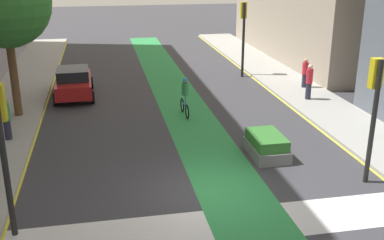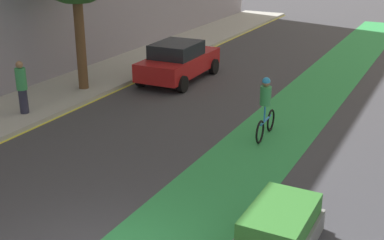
% 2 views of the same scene
% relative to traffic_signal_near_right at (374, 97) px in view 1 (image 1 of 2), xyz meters
% --- Properties ---
extents(ground_plane, '(120.00, 120.00, 0.00)m').
position_rel_traffic_signal_near_right_xyz_m(ground_plane, '(-5.28, 0.18, -2.90)').
color(ground_plane, '#38383D').
extents(bike_lane_paint, '(2.40, 60.00, 0.01)m').
position_rel_traffic_signal_near_right_xyz_m(bike_lane_paint, '(-4.51, 0.18, -2.89)').
color(bike_lane_paint, '#2D8C47').
rests_on(bike_lane_paint, ground_plane).
extents(crosswalk_band, '(12.00, 1.80, 0.01)m').
position_rel_traffic_signal_near_right_xyz_m(crosswalk_band, '(-5.28, -1.82, -2.89)').
color(crosswalk_band, silver).
rests_on(crosswalk_band, ground_plane).
extents(curb_stripe_left, '(0.16, 60.00, 0.01)m').
position_rel_traffic_signal_near_right_xyz_m(curb_stripe_left, '(-11.28, 0.18, -2.89)').
color(curb_stripe_left, yellow).
rests_on(curb_stripe_left, ground_plane).
extents(curb_stripe_right, '(0.16, 60.00, 0.01)m').
position_rel_traffic_signal_near_right_xyz_m(curb_stripe_right, '(0.72, 0.18, -2.89)').
color(curb_stripe_right, yellow).
rests_on(curb_stripe_right, ground_plane).
extents(traffic_signal_near_right, '(0.35, 0.52, 4.12)m').
position_rel_traffic_signal_near_right_xyz_m(traffic_signal_near_right, '(0.00, 0.00, 0.00)').
color(traffic_signal_near_right, black).
rests_on(traffic_signal_near_right, ground_plane).
extents(traffic_signal_near_left, '(0.35, 0.52, 4.13)m').
position_rel_traffic_signal_near_right_xyz_m(traffic_signal_near_left, '(-10.95, -1.02, 0.01)').
color(traffic_signal_near_left, black).
rests_on(traffic_signal_near_left, ground_plane).
extents(traffic_signal_far_right, '(0.35, 0.52, 4.50)m').
position_rel_traffic_signal_near_right_xyz_m(traffic_signal_far_right, '(0.16, 14.56, 0.25)').
color(traffic_signal_far_right, black).
rests_on(traffic_signal_far_right, ground_plane).
extents(car_red_left_far, '(2.12, 4.25, 1.57)m').
position_rel_traffic_signal_near_right_xyz_m(car_red_left_far, '(-9.88, 11.95, -2.09)').
color(car_red_left_far, '#A51919').
rests_on(car_red_left_far, ground_plane).
extents(cyclist_in_lane, '(0.32, 1.73, 1.86)m').
position_rel_traffic_signal_near_right_xyz_m(cyclist_in_lane, '(-4.67, 7.70, -1.93)').
color(cyclist_in_lane, black).
rests_on(cyclist_in_lane, ground_plane).
extents(pedestrian_sidewalk_right_a, '(0.34, 0.34, 1.81)m').
position_rel_traffic_signal_near_right_xyz_m(pedestrian_sidewalk_right_a, '(1.92, 8.70, -1.82)').
color(pedestrian_sidewalk_right_a, '#262638').
rests_on(pedestrian_sidewalk_right_a, sidewalk_right).
extents(pedestrian_sidewalk_left_a, '(0.34, 0.34, 1.72)m').
position_rel_traffic_signal_near_right_xyz_m(pedestrian_sidewalk_left_a, '(-12.21, 5.79, -1.87)').
color(pedestrian_sidewalk_left_a, '#262638').
rests_on(pedestrian_sidewalk_left_a, sidewalk_left).
extents(pedestrian_sidewalk_right_b, '(0.34, 0.34, 1.62)m').
position_rel_traffic_signal_near_right_xyz_m(pedestrian_sidewalk_right_b, '(2.68, 10.90, -1.92)').
color(pedestrian_sidewalk_right_b, '#262638').
rests_on(pedestrian_sidewalk_right_b, sidewalk_right).
extents(street_tree_near, '(3.96, 3.96, 7.07)m').
position_rel_traffic_signal_near_right_xyz_m(street_tree_near, '(-12.28, 8.91, 2.32)').
color(street_tree_near, brown).
rests_on(street_tree_near, sidewalk_left).
extents(median_planter, '(1.25, 2.05, 0.85)m').
position_rel_traffic_signal_near_right_xyz_m(median_planter, '(-2.51, 2.56, -2.49)').
color(median_planter, slate).
rests_on(median_planter, ground_plane).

